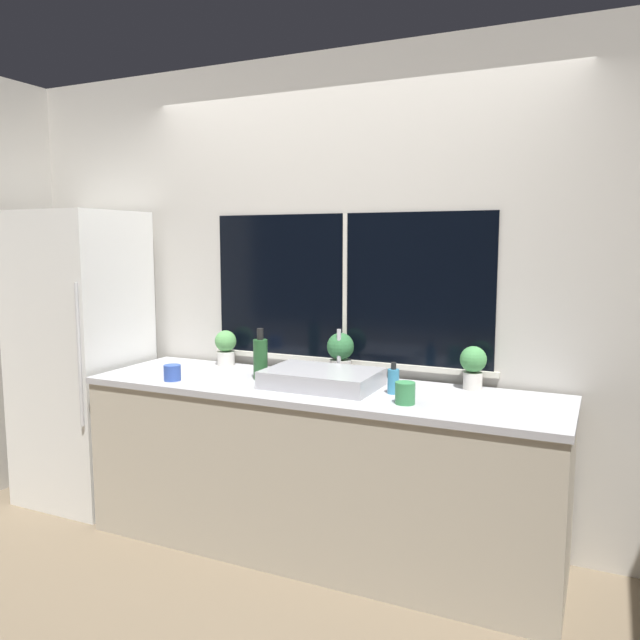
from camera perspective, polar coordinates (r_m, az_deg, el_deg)
ground_plane at (r=3.32m, az=-2.88°, el=-22.52°), size 14.00×14.00×0.00m
wall_back at (r=3.58m, az=2.55°, el=2.41°), size 8.00×0.09×2.70m
wall_left at (r=5.45m, az=-17.08°, el=3.72°), size 0.06×7.00×2.70m
counter at (r=3.41m, az=-0.21°, el=-13.39°), size 2.53×0.70×0.90m
refrigerator at (r=4.24m, az=-20.96°, el=-3.22°), size 0.69×0.64×1.83m
sink at (r=3.26m, az=0.20°, el=-5.33°), size 0.58×0.44×0.28m
potted_plant_left at (r=3.85m, az=-8.62°, el=-2.38°), size 0.13×0.13×0.22m
potted_plant_center at (r=3.49m, az=1.88°, el=-2.98°), size 0.15×0.15×0.25m
potted_plant_right at (r=3.28m, az=13.83°, el=-3.99°), size 0.14×0.14×0.22m
soap_bottle at (r=3.13m, az=6.72°, el=-5.52°), size 0.06×0.06×0.16m
bottle_tall at (r=3.44m, az=-5.47°, el=-3.48°), size 0.08×0.08×0.28m
mug_blue at (r=3.50m, az=-13.35°, el=-4.71°), size 0.09×0.09×0.09m
mug_green at (r=2.95m, az=7.79°, el=-6.63°), size 0.09×0.09×0.10m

